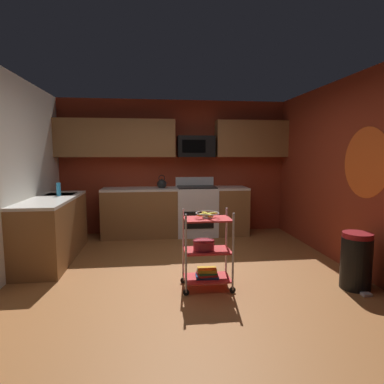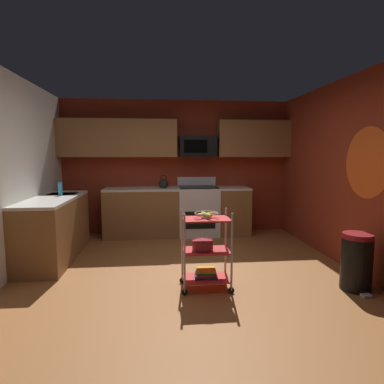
{
  "view_description": "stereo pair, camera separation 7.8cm",
  "coord_description": "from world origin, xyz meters",
  "views": [
    {
      "loc": [
        -0.42,
        -4.01,
        1.56
      ],
      "look_at": [
        0.09,
        0.27,
        1.05
      ],
      "focal_mm": 30.3,
      "sensor_mm": 36.0,
      "label": 1
    },
    {
      "loc": [
        -0.34,
        -4.02,
        1.56
      ],
      "look_at": [
        0.09,
        0.27,
        1.05
      ],
      "focal_mm": 30.3,
      "sensor_mm": 36.0,
      "label": 2
    }
  ],
  "objects": [
    {
      "name": "kettle",
      "position": [
        -0.26,
        2.1,
        1.0
      ],
      "size": [
        0.21,
        0.18,
        0.26
      ],
      "color": "black",
      "rests_on": "counter_run"
    },
    {
      "name": "wall_right",
      "position": [
        2.23,
        0.0,
        1.3
      ],
      "size": [
        0.06,
        4.8,
        2.6
      ],
      "primitive_type": "cube",
      "color": "maroon",
      "rests_on": "ground"
    },
    {
      "name": "counter_run",
      "position": [
        -0.77,
        1.61,
        0.46
      ],
      "size": [
        3.58,
        2.43,
        0.92
      ],
      "color": "brown",
      "rests_on": "ground"
    },
    {
      "name": "microwave",
      "position": [
        0.4,
        2.21,
        1.7
      ],
      "size": [
        0.7,
        0.39,
        0.4
      ],
      "color": "black"
    },
    {
      "name": "rolling_cart",
      "position": [
        0.18,
        -0.43,
        0.45
      ],
      "size": [
        0.6,
        0.36,
        0.91
      ],
      "color": "silver",
      "rests_on": "ground"
    },
    {
      "name": "mixing_bowl_large",
      "position": [
        0.14,
        -0.43,
        0.52
      ],
      "size": [
        0.25,
        0.25,
        0.11
      ],
      "color": "maroon",
      "rests_on": "rolling_cart"
    },
    {
      "name": "floor",
      "position": [
        0.0,
        0.0,
        -0.02
      ],
      "size": [
        4.4,
        4.8,
        0.04
      ],
      "primitive_type": "cube",
      "color": "#995B2D",
      "rests_on": "ground"
    },
    {
      "name": "oven_range",
      "position": [
        0.4,
        2.1,
        0.48
      ],
      "size": [
        0.76,
        0.65,
        1.1
      ],
      "color": "white",
      "rests_on": "ground"
    },
    {
      "name": "book_stack",
      "position": [
        0.18,
        -0.43,
        0.18
      ],
      "size": [
        0.27,
        0.19,
        0.11
      ],
      "color": "#1E4C8C",
      "rests_on": "rolling_cart"
    },
    {
      "name": "upper_cabinets",
      "position": [
        -0.09,
        2.23,
        1.85
      ],
      "size": [
        4.4,
        0.33,
        0.7
      ],
      "color": "brown"
    },
    {
      "name": "wall_back",
      "position": [
        0.0,
        2.43,
        1.3
      ],
      "size": [
        4.52,
        0.06,
        2.6
      ],
      "primitive_type": "cube",
      "color": "maroon",
      "rests_on": "ground"
    },
    {
      "name": "wall_flower_decal",
      "position": [
        2.2,
        -0.27,
        1.45
      ],
      "size": [
        0.0,
        0.89,
        0.89
      ],
      "primitive_type": "cylinder",
      "rotation": [
        0.0,
        1.57,
        0.0
      ],
      "color": "#E5591E"
    },
    {
      "name": "trash_can",
      "position": [
        1.9,
        -0.64,
        0.33
      ],
      "size": [
        0.34,
        0.42,
        0.66
      ],
      "color": "black",
      "rests_on": "ground"
    },
    {
      "name": "dish_soap_bottle",
      "position": [
        -1.86,
        1.11,
        1.02
      ],
      "size": [
        0.06,
        0.06,
        0.2
      ],
      "primitive_type": "cylinder",
      "color": "#2D8CBF",
      "rests_on": "counter_run"
    },
    {
      "name": "fruit_bowl",
      "position": [
        0.18,
        -0.43,
        0.88
      ],
      "size": [
        0.27,
        0.27,
        0.07
      ],
      "color": "silver",
      "rests_on": "rolling_cart"
    }
  ]
}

